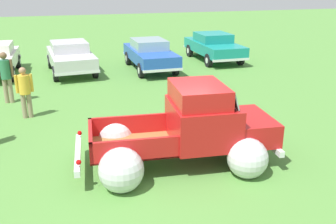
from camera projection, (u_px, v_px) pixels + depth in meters
ground_plane at (175, 163)px, 9.08m from camera, size 80.00×80.00×0.00m
vintage_pickup_truck at (191, 133)px, 8.90m from camera, size 4.75×3.05×1.96m
show_car_1 at (70, 56)px, 17.51m from camera, size 2.23×4.36×1.43m
show_car_2 at (150, 53)px, 18.11m from camera, size 1.88×4.47×1.43m
show_car_3 at (214, 46)px, 20.16m from camera, size 1.98×4.41×1.43m
spectator_0 at (6, 74)px, 13.12m from camera, size 0.54×0.38×1.81m
spectator_1 at (25, 90)px, 11.73m from camera, size 0.54×0.37×1.63m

